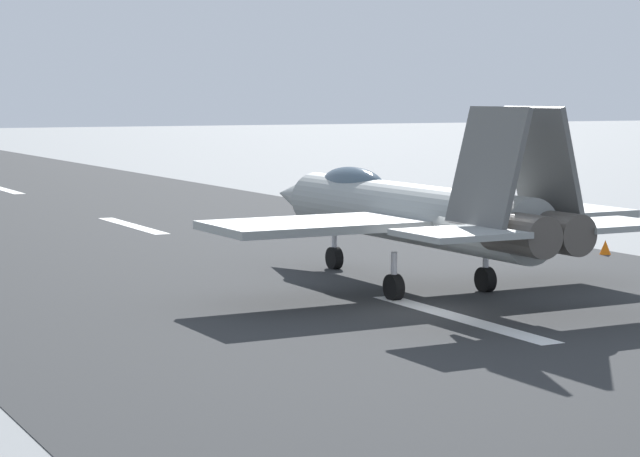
{
  "coord_description": "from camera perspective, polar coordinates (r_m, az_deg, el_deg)",
  "views": [
    {
      "loc": [
        -28.4,
        18.27,
        5.86
      ],
      "look_at": [
        2.39,
        2.45,
        2.2
      ],
      "focal_mm": 70.78,
      "sensor_mm": 36.0,
      "label": 1
    }
  ],
  "objects": [
    {
      "name": "crew_person",
      "position": [
        53.25,
        3.47,
        0.63
      ],
      "size": [
        0.68,
        0.38,
        1.7
      ],
      "color": "#1E2338",
      "rests_on": "ground"
    },
    {
      "name": "marker_cone_far",
      "position": [
        64.51,
        1.08,
        1.07
      ],
      "size": [
        0.44,
        0.44,
        0.55
      ],
      "primitive_type": "cone",
      "color": "orange",
      "rests_on": "ground"
    },
    {
      "name": "marker_cone_mid",
      "position": [
        47.64,
        12.77,
        -0.85
      ],
      "size": [
        0.44,
        0.44,
        0.55
      ],
      "primitive_type": "cone",
      "color": "orange",
      "rests_on": "ground"
    },
    {
      "name": "runway_strip",
      "position": [
        34.26,
        5.5,
        -3.82
      ],
      "size": [
        240.0,
        26.0,
        0.02
      ],
      "color": "#2D2E2F",
      "rests_on": "ground"
    },
    {
      "name": "ground_plane",
      "position": [
        34.28,
        5.48,
        -3.84
      ],
      "size": [
        400.0,
        400.0,
        0.0
      ],
      "primitive_type": "plane",
      "color": "gray"
    },
    {
      "name": "fighter_jet",
      "position": [
        38.31,
        4.08,
        0.81
      ],
      "size": [
        16.5,
        13.57,
        5.58
      ],
      "color": "gray",
      "rests_on": "ground"
    }
  ]
}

